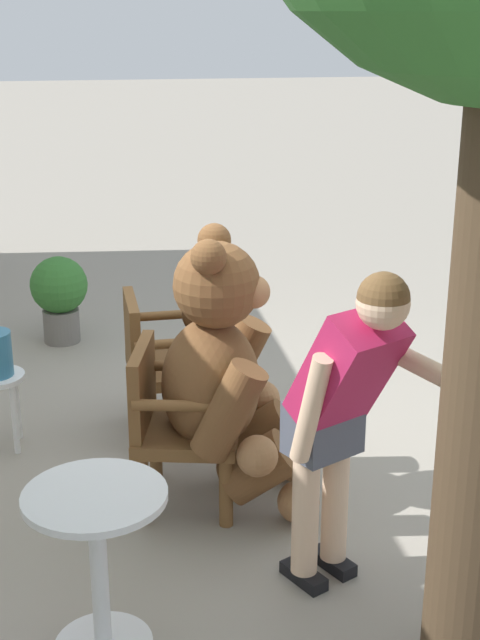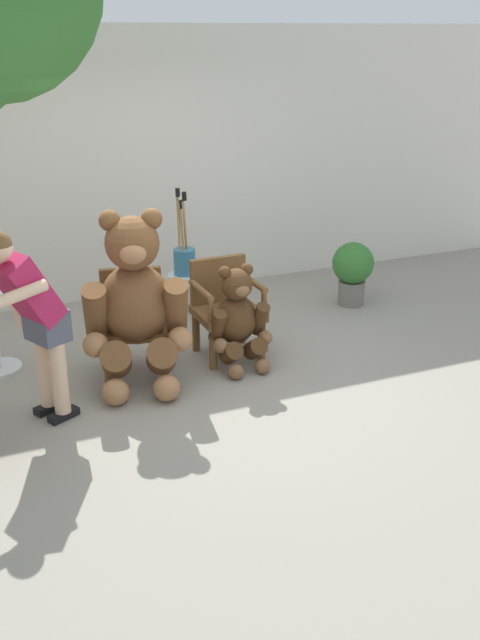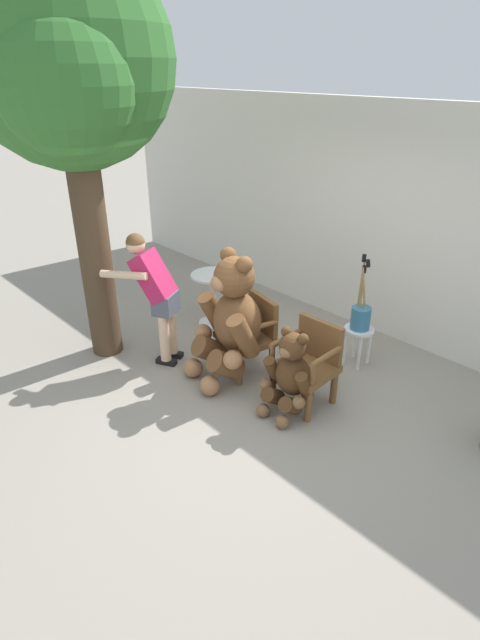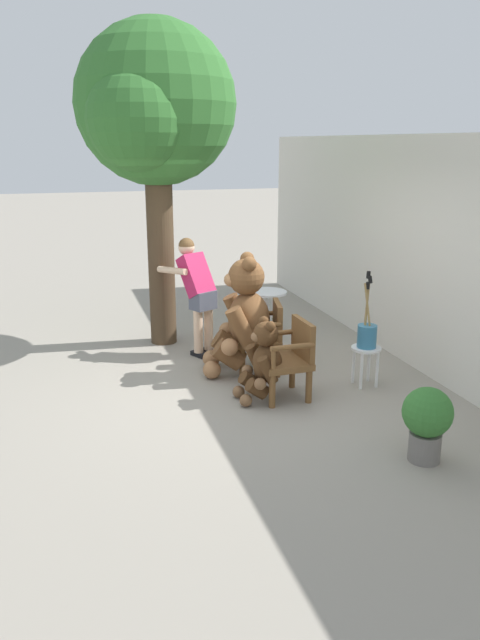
# 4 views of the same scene
# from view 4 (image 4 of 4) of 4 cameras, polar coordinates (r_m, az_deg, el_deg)

# --- Properties ---
(ground_plane) EXTENTS (60.00, 60.00, 0.00)m
(ground_plane) POSITION_cam_4_polar(r_m,az_deg,el_deg) (7.20, -0.51, -6.13)
(ground_plane) COLOR gray
(back_wall) EXTENTS (10.00, 0.16, 2.80)m
(back_wall) POSITION_cam_4_polar(r_m,az_deg,el_deg) (7.79, 16.76, 5.64)
(back_wall) COLOR silver
(back_wall) RESTS_ON ground
(wooden_chair_left) EXTENTS (0.66, 0.63, 0.86)m
(wooden_chair_left) POSITION_cam_4_polar(r_m,az_deg,el_deg) (7.55, 2.16, -1.34)
(wooden_chair_left) COLOR brown
(wooden_chair_left) RESTS_ON ground
(wooden_chair_right) EXTENTS (0.57, 0.53, 0.86)m
(wooden_chair_right) POSITION_cam_4_polar(r_m,az_deg,el_deg) (6.80, 4.45, -3.36)
(wooden_chair_right) COLOR brown
(wooden_chair_right) RESTS_ON ground
(teddy_bear_large) EXTENTS (0.90, 0.91, 1.45)m
(teddy_bear_large) POSITION_cam_4_polar(r_m,az_deg,el_deg) (7.43, 0.23, 0.39)
(teddy_bear_large) COLOR brown
(teddy_bear_large) RESTS_ON ground
(teddy_bear_small) EXTENTS (0.55, 0.52, 0.91)m
(teddy_bear_small) POSITION_cam_4_polar(r_m,az_deg,el_deg) (6.71, 2.12, -3.74)
(teddy_bear_small) COLOR #4C3019
(teddy_bear_small) RESTS_ON ground
(person_visitor) EXTENTS (0.69, 0.70, 1.52)m
(person_visitor) POSITION_cam_4_polar(r_m,az_deg,el_deg) (8.09, -3.97, 3.07)
(person_visitor) COLOR black
(person_visitor) RESTS_ON ground
(white_stool) EXTENTS (0.34, 0.34, 0.46)m
(white_stool) POSITION_cam_4_polar(r_m,az_deg,el_deg) (7.27, 11.43, -3.23)
(white_stool) COLOR white
(white_stool) RESTS_ON ground
(brush_bucket) EXTENTS (0.22, 0.22, 0.87)m
(brush_bucket) POSITION_cam_4_polar(r_m,az_deg,el_deg) (7.19, 11.54, -1.13)
(brush_bucket) COLOR teal
(brush_bucket) RESTS_ON white_stool
(round_side_table) EXTENTS (0.56, 0.56, 0.72)m
(round_side_table) POSITION_cam_4_polar(r_m,az_deg,el_deg) (8.70, 2.43, 0.90)
(round_side_table) COLOR silver
(round_side_table) RESTS_ON ground
(patio_tree) EXTENTS (2.16, 2.06, 4.20)m
(patio_tree) POSITION_cam_4_polar(r_m,az_deg,el_deg) (8.34, -7.97, 18.41)
(patio_tree) COLOR #473523
(patio_tree) RESTS_ON ground
(potted_plant) EXTENTS (0.44, 0.44, 0.68)m
(potted_plant) POSITION_cam_4_polar(r_m,az_deg,el_deg) (5.70, 16.73, -8.65)
(potted_plant) COLOR slate
(potted_plant) RESTS_ON ground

